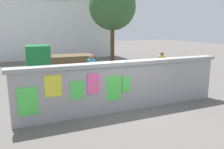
# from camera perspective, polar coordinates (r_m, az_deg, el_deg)

# --- Properties ---
(ground) EXTENTS (60.00, 60.00, 0.00)m
(ground) POSITION_cam_1_polar(r_m,az_deg,el_deg) (15.21, -10.27, 1.12)
(ground) COLOR #605B56
(poster_wall) EXTENTS (7.45, 0.42, 1.68)m
(poster_wall) POSITION_cam_1_polar(r_m,az_deg,el_deg) (7.63, 3.55, -2.68)
(poster_wall) COLOR #9B9B9B
(poster_wall) RESTS_ON ground
(auto_rickshaw_truck) EXTENTS (3.64, 1.59, 1.85)m
(auto_rickshaw_truck) POSITION_cam_1_polar(r_m,az_deg,el_deg) (12.85, -13.83, 3.09)
(auto_rickshaw_truck) COLOR black
(auto_rickshaw_truck) RESTS_ON ground
(motorcycle) EXTENTS (1.89, 0.58, 0.87)m
(motorcycle) POSITION_cam_1_polar(r_m,az_deg,el_deg) (12.15, 3.07, 0.83)
(motorcycle) COLOR black
(motorcycle) RESTS_ON ground
(bicycle_near) EXTENTS (1.67, 0.55, 0.95)m
(bicycle_near) POSITION_cam_1_polar(r_m,az_deg,el_deg) (8.96, -12.81, -4.07)
(bicycle_near) COLOR black
(bicycle_near) RESTS_ON ground
(bicycle_far) EXTENTS (1.67, 0.56, 0.95)m
(bicycle_far) POSITION_cam_1_polar(r_m,az_deg,el_deg) (8.98, 3.64, -3.77)
(bicycle_far) COLOR black
(bicycle_far) RESTS_ON ground
(person_walking) EXTENTS (0.48, 0.48, 1.62)m
(person_walking) POSITION_cam_1_polar(r_m,az_deg,el_deg) (10.06, -5.24, 1.54)
(person_walking) COLOR purple
(person_walking) RESTS_ON ground
(person_bystander) EXTENTS (0.38, 0.38, 1.62)m
(person_bystander) POSITION_cam_1_polar(r_m,az_deg,el_deg) (11.46, 12.40, 2.56)
(person_bystander) COLOR purple
(person_bystander) RESTS_ON ground
(tree_roadside) EXTENTS (3.65, 3.65, 6.19)m
(tree_roadside) POSITION_cam_1_polar(r_m,az_deg,el_deg) (18.25, 0.11, 16.76)
(tree_roadside) COLOR brown
(tree_roadside) RESTS_ON ground
(building_background) EXTENTS (12.31, 6.53, 5.58)m
(building_background) POSITION_cam_1_polar(r_m,az_deg,el_deg) (23.57, -17.15, 11.37)
(building_background) COLOR white
(building_background) RESTS_ON ground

